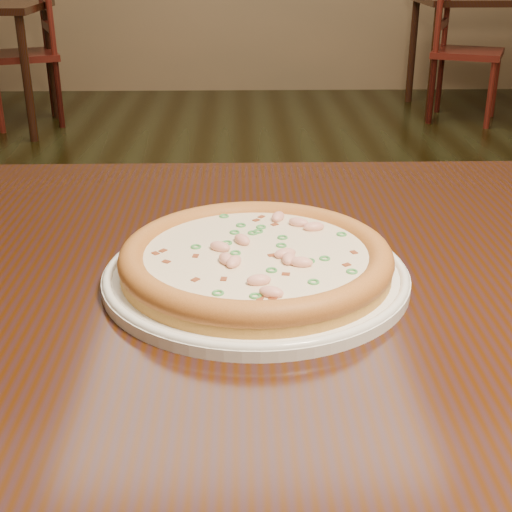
{
  "coord_description": "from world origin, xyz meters",
  "views": [
    {
      "loc": [
        -0.03,
        -1.2,
        1.09
      ],
      "look_at": [
        -0.02,
        -0.51,
        0.78
      ],
      "focal_mm": 50.0,
      "sensor_mm": 36.0,
      "label": 1
    }
  ],
  "objects_px": {
    "hero_table": "(354,336)",
    "chair_b": "(30,54)",
    "plate": "(256,274)",
    "chair_c": "(459,51)",
    "pizza": "(256,259)",
    "bg_table_right": "(494,12)"
  },
  "relations": [
    {
      "from": "hero_table",
      "to": "plate",
      "type": "xyz_separation_m",
      "value": [
        -0.12,
        -0.05,
        0.11
      ]
    },
    {
      "from": "plate",
      "to": "chair_b",
      "type": "relative_size",
      "value": 0.35
    },
    {
      "from": "hero_table",
      "to": "chair_b",
      "type": "distance_m",
      "value": 4.14
    },
    {
      "from": "plate",
      "to": "pizza",
      "type": "relative_size",
      "value": 1.12
    },
    {
      "from": "bg_table_right",
      "to": "chair_c",
      "type": "distance_m",
      "value": 0.45
    },
    {
      "from": "chair_b",
      "to": "chair_c",
      "type": "height_order",
      "value": "same"
    },
    {
      "from": "chair_b",
      "to": "bg_table_right",
      "type": "bearing_deg",
      "value": 6.05
    },
    {
      "from": "pizza",
      "to": "chair_c",
      "type": "height_order",
      "value": "chair_c"
    },
    {
      "from": "pizza",
      "to": "bg_table_right",
      "type": "bearing_deg",
      "value": 68.38
    },
    {
      "from": "plate",
      "to": "chair_c",
      "type": "distance_m",
      "value": 4.22
    },
    {
      "from": "hero_table",
      "to": "pizza",
      "type": "height_order",
      "value": "pizza"
    },
    {
      "from": "hero_table",
      "to": "pizza",
      "type": "bearing_deg",
      "value": -157.34
    },
    {
      "from": "hero_table",
      "to": "plate",
      "type": "relative_size",
      "value": 3.65
    },
    {
      "from": "chair_b",
      "to": "chair_c",
      "type": "xyz_separation_m",
      "value": [
        2.72,
        0.05,
        0.0
      ]
    },
    {
      "from": "pizza",
      "to": "chair_c",
      "type": "distance_m",
      "value": 4.22
    },
    {
      "from": "pizza",
      "to": "chair_c",
      "type": "xyz_separation_m",
      "value": [
        1.4,
        3.97,
        -0.34
      ]
    },
    {
      "from": "pizza",
      "to": "chair_b",
      "type": "bearing_deg",
      "value": 108.58
    },
    {
      "from": "pizza",
      "to": "bg_table_right",
      "type": "xyz_separation_m",
      "value": [
        1.68,
        4.24,
        -0.12
      ]
    },
    {
      "from": "hero_table",
      "to": "chair_c",
      "type": "xyz_separation_m",
      "value": [
        1.28,
        3.92,
        -0.21
      ]
    },
    {
      "from": "plate",
      "to": "bg_table_right",
      "type": "bearing_deg",
      "value": 68.38
    },
    {
      "from": "hero_table",
      "to": "bg_table_right",
      "type": "height_order",
      "value": "same"
    },
    {
      "from": "plate",
      "to": "chair_b",
      "type": "height_order",
      "value": "chair_b"
    }
  ]
}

